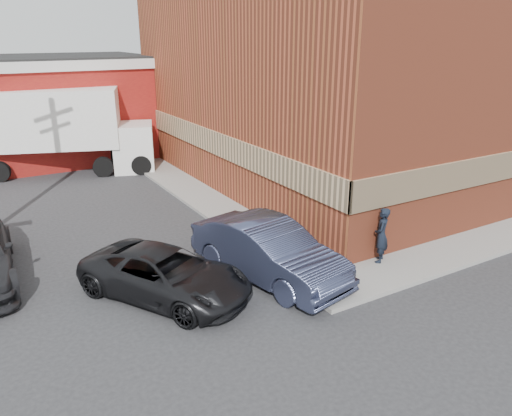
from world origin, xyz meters
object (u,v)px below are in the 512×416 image
brick_building (342,78)px  box_truck (68,125)px  suv_a (166,274)px  sedan (268,251)px  man (381,235)px

brick_building → box_truck: 13.71m
suv_a → box_truck: (0.54, 14.51, 1.75)m
suv_a → brick_building: bearing=1.8°
brick_building → sedan: size_ratio=3.53×
brick_building → sedan: (-9.30, -8.23, -3.83)m
suv_a → box_truck: size_ratio=0.54×
sedan → man: bearing=-28.9°
suv_a → man: bearing=-43.5°
brick_building → man: (-5.89, -9.25, -3.70)m
brick_building → suv_a: size_ratio=3.80×
brick_building → man: size_ratio=10.56×
man → box_truck: bearing=-109.7°
man → sedan: bearing=-56.4°
brick_building → sedan: 12.99m
suv_a → box_truck: box_truck is taller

